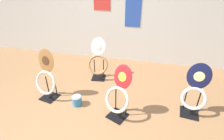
{
  "coord_description": "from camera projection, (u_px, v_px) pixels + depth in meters",
  "views": [
    {
      "loc": [
        0.89,
        -1.62,
        2.02
      ],
      "look_at": [
        0.32,
        0.88,
        0.55
      ],
      "focal_mm": 28.0,
      "sensor_mm": 36.0,
      "label": 1
    }
  ],
  "objects": [
    {
      "name": "ground_plane",
      "position": [
        77.0,
        129.0,
        2.55
      ],
      "size": [
        14.0,
        14.0,
        0.0
      ],
      "primitive_type": "plane",
      "color": "#8E6642"
    },
    {
      "name": "toilet_seat_display_navy_moon",
      "position": [
        195.0,
        93.0,
        2.63
      ],
      "size": [
        0.39,
        0.31,
        0.89
      ],
      "color": "black",
      "rests_on": "ground_plane"
    },
    {
      "name": "wall_back",
      "position": [
        114.0,
        6.0,
        3.97
      ],
      "size": [
        8.0,
        0.07,
        2.6
      ],
      "color": "silver",
      "rests_on": "ground_plane"
    },
    {
      "name": "toilet_seat_display_white_plain",
      "position": [
        98.0,
        61.0,
        3.59
      ],
      "size": [
        0.44,
        0.38,
        0.84
      ],
      "color": "black",
      "rests_on": "ground_plane"
    },
    {
      "name": "paint_can",
      "position": [
        77.0,
        100.0,
        2.97
      ],
      "size": [
        0.17,
        0.17,
        0.17
      ],
      "color": "teal",
      "rests_on": "ground_plane"
    },
    {
      "name": "toilet_seat_display_crimson_swirl",
      "position": [
        119.0,
        95.0,
        2.59
      ],
      "size": [
        0.46,
        0.44,
        0.86
      ],
      "color": "black",
      "rests_on": "ground_plane"
    },
    {
      "name": "toilet_seat_display_woodgrain",
      "position": [
        46.0,
        78.0,
        2.99
      ],
      "size": [
        0.45,
        0.34,
        0.91
      ],
      "color": "black",
      "rests_on": "ground_plane"
    }
  ]
}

